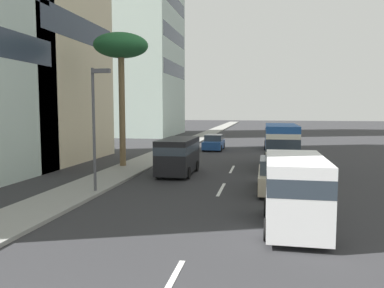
{
  "coord_description": "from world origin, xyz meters",
  "views": [
    {
      "loc": [
        -4.06,
        -2.17,
        4.22
      ],
      "look_at": [
        17.55,
        1.97,
        2.15
      ],
      "focal_mm": 35.48,
      "sensor_mm": 36.0,
      "label": 1
    }
  ],
  "objects": [
    {
      "name": "ground_plane",
      "position": [
        31.5,
        0.0,
        0.0
      ],
      "size": [
        198.0,
        198.0,
        0.0
      ],
      "primitive_type": "plane",
      "color": "#2D2D30"
    },
    {
      "name": "sidewalk_right",
      "position": [
        31.5,
        6.99,
        0.07
      ],
      "size": [
        162.0,
        2.71,
        0.15
      ],
      "primitive_type": "cube",
      "color": "gray",
      "rests_on": "ground_plane"
    },
    {
      "name": "lane_stripe_near",
      "position": [
        4.26,
        0.0,
        0.01
      ],
      "size": [
        3.2,
        0.16,
        0.01
      ],
      "primitive_type": "cube",
      "color": "silver",
      "rests_on": "ground_plane"
    },
    {
      "name": "lane_stripe_mid",
      "position": [
        15.34,
        0.0,
        0.01
      ],
      "size": [
        3.2,
        0.16,
        0.01
      ],
      "primitive_type": "cube",
      "color": "silver",
      "rests_on": "ground_plane"
    },
    {
      "name": "lane_stripe_far",
      "position": [
        22.03,
        0.0,
        0.01
      ],
      "size": [
        3.2,
        0.16,
        0.01
      ],
      "primitive_type": "cube",
      "color": "silver",
      "rests_on": "ground_plane"
    },
    {
      "name": "car_lead",
      "position": [
        34.08,
        2.88,
        0.74
      ],
      "size": [
        4.24,
        1.91,
        1.55
      ],
      "rotation": [
        0.0,
        0.0,
        3.14
      ],
      "color": "#1E478C",
      "rests_on": "ground_plane"
    },
    {
      "name": "van_second",
      "position": [
        9.37,
        -3.25,
        1.45
      ],
      "size": [
        4.68,
        2.1,
        2.54
      ],
      "color": "white",
      "rests_on": "ground_plane"
    },
    {
      "name": "van_third",
      "position": [
        36.53,
        -3.21,
        1.33
      ],
      "size": [
        5.09,
        2.06,
        2.33
      ],
      "color": "#1E478C",
      "rests_on": "ground_plane"
    },
    {
      "name": "minibus_fourth",
      "position": [
        23.19,
        -3.33,
        1.68
      ],
      "size": [
        6.26,
        2.28,
        3.08
      ],
      "color": "silver",
      "rests_on": "ground_plane"
    },
    {
      "name": "van_fifth",
      "position": [
        19.39,
        3.23,
        1.32
      ],
      "size": [
        4.73,
        2.1,
        2.3
      ],
      "rotation": [
        0.0,
        0.0,
        3.14
      ],
      "color": "black",
      "rests_on": "ground_plane"
    },
    {
      "name": "car_sixth",
      "position": [
        15.46,
        -2.86,
        0.81
      ],
      "size": [
        4.63,
        1.97,
        1.72
      ],
      "color": "beige",
      "rests_on": "ground_plane"
    },
    {
      "name": "palm_tree",
      "position": [
        21.32,
        7.72,
        8.32
      ],
      "size": [
        3.77,
        3.77,
        9.26
      ],
      "color": "brown",
      "rests_on": "sidewalk_right"
    },
    {
      "name": "street_lamp",
      "position": [
        13.22,
        5.91,
        3.92
      ],
      "size": [
        0.24,
        0.97,
        6.01
      ],
      "color": "#4C4C51",
      "rests_on": "sidewalk_right"
    }
  ]
}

